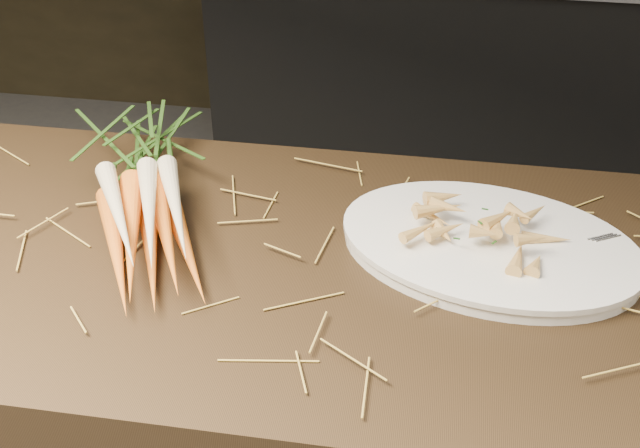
{
  "coord_description": "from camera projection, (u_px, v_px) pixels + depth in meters",
  "views": [
    {
      "loc": [
        0.21,
        -0.67,
        1.66
      ],
      "look_at": [
        0.06,
        0.32,
        0.96
      ],
      "focal_mm": 45.0,
      "sensor_mm": 36.0,
      "label": 1
    }
  ],
  "objects": [
    {
      "name": "back_counter",
      "position": [
        463.0,
        67.0,
        3.0
      ],
      "size": [
        1.82,
        0.62,
        0.84
      ],
      "color": "black",
      "rests_on": "ground"
    },
    {
      "name": "root_veg_bunch",
      "position": [
        143.0,
        175.0,
        1.35
      ],
      "size": [
        0.39,
        0.6,
        0.11
      ],
      "rotation": [
        0.0,
        0.0,
        0.39
      ],
      "color": "#CB5F18",
      "rests_on": "main_counter"
    },
    {
      "name": "straw_bedding",
      "position": [
        282.0,
        254.0,
        1.24
      ],
      "size": [
        1.4,
        0.6,
        0.02
      ],
      "primitive_type": null,
      "color": "#A7863A",
      "rests_on": "main_counter"
    },
    {
      "name": "roasted_veg_heap",
      "position": [
        491.0,
        228.0,
        1.23
      ],
      "size": [
        0.26,
        0.21,
        0.05
      ],
      "primitive_type": null,
      "rotation": [
        0.0,
        0.0,
        -0.21
      ],
      "color": "tan",
      "rests_on": "serving_platter"
    },
    {
      "name": "serving_platter",
      "position": [
        488.0,
        248.0,
        1.25
      ],
      "size": [
        0.52,
        0.4,
        0.02
      ],
      "primitive_type": null,
      "rotation": [
        0.0,
        0.0,
        -0.21
      ],
      "color": "white",
      "rests_on": "main_counter"
    },
    {
      "name": "serving_fork",
      "position": [
        598.0,
        272.0,
        1.18
      ],
      "size": [
        0.16,
        0.1,
        0.0
      ],
      "primitive_type": "cube",
      "rotation": [
        0.0,
        0.0,
        -1.06
      ],
      "color": "silver",
      "rests_on": "serving_platter"
    }
  ]
}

